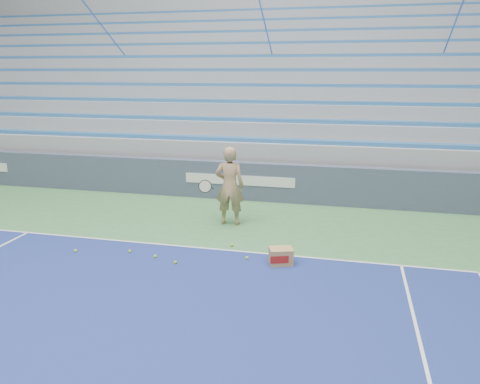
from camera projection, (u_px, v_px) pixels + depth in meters
name	position (u px, v px, depth m)	size (l,w,h in m)	color
sponsor_barrier	(241.00, 181.00, 13.51)	(30.00, 0.32, 1.10)	#404962
bleachers	(273.00, 104.00, 18.44)	(31.00, 9.15, 7.30)	#979A9F
tennis_player	(230.00, 186.00, 11.21)	(0.97, 0.87, 1.91)	tan
ball_box	(281.00, 256.00, 9.02)	(0.52, 0.46, 0.33)	tan
tennis_ball_0	(75.00, 251.00, 9.64)	(0.07, 0.07, 0.07)	#A3D02A
tennis_ball_1	(130.00, 251.00, 9.62)	(0.07, 0.07, 0.07)	#A3D02A
tennis_ball_2	(175.00, 262.00, 9.07)	(0.07, 0.07, 0.07)	#A3D02A
tennis_ball_3	(232.00, 245.00, 9.97)	(0.07, 0.07, 0.07)	#A3D02A
tennis_ball_4	(247.00, 258.00, 9.28)	(0.07, 0.07, 0.07)	#A3D02A
tennis_ball_5	(155.00, 256.00, 9.36)	(0.07, 0.07, 0.07)	#A3D02A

